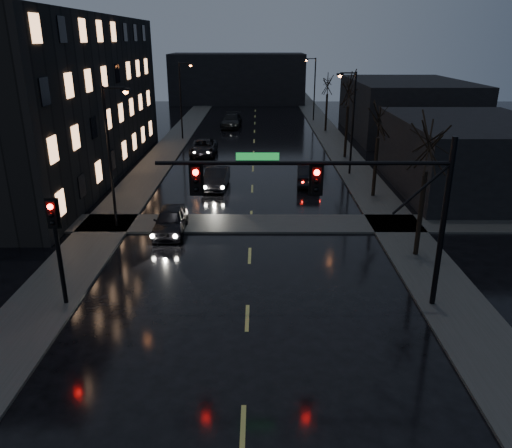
{
  "coord_description": "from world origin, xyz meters",
  "views": [
    {
      "loc": [
        0.41,
        -9.12,
        10.35
      ],
      "look_at": [
        0.34,
        10.03,
        3.2
      ],
      "focal_mm": 35.0,
      "sensor_mm": 36.0,
      "label": 1
    }
  ],
  "objects_px": {
    "oncoming_car_d": "(231,121)",
    "oncoming_car_b": "(216,178)",
    "lead_car": "(308,174)",
    "oncoming_car_a": "(170,220)",
    "oncoming_car_c": "(204,147)"
  },
  "relations": [
    {
      "from": "oncoming_car_d",
      "to": "lead_car",
      "type": "distance_m",
      "value": 26.46
    },
    {
      "from": "oncoming_car_c",
      "to": "lead_car",
      "type": "distance_m",
      "value": 13.36
    },
    {
      "from": "oncoming_car_d",
      "to": "oncoming_car_b",
      "type": "bearing_deg",
      "value": -86.1
    },
    {
      "from": "oncoming_car_c",
      "to": "lead_car",
      "type": "xyz_separation_m",
      "value": [
        8.91,
        -9.95,
        0.07
      ]
    },
    {
      "from": "oncoming_car_b",
      "to": "lead_car",
      "type": "xyz_separation_m",
      "value": [
        6.85,
        1.08,
        0.05
      ]
    },
    {
      "from": "oncoming_car_b",
      "to": "lead_car",
      "type": "bearing_deg",
      "value": 12.54
    },
    {
      "from": "oncoming_car_a",
      "to": "oncoming_car_b",
      "type": "bearing_deg",
      "value": 76.53
    },
    {
      "from": "oncoming_car_a",
      "to": "oncoming_car_c",
      "type": "bearing_deg",
      "value": 88.68
    },
    {
      "from": "oncoming_car_a",
      "to": "lead_car",
      "type": "relative_size",
      "value": 0.9
    },
    {
      "from": "lead_car",
      "to": "oncoming_car_a",
      "type": "bearing_deg",
      "value": 53.55
    },
    {
      "from": "oncoming_car_a",
      "to": "oncoming_car_d",
      "type": "xyz_separation_m",
      "value": [
        1.65,
        35.67,
        0.09
      ]
    },
    {
      "from": "oncoming_car_b",
      "to": "oncoming_car_c",
      "type": "xyz_separation_m",
      "value": [
        -2.06,
        11.04,
        -0.02
      ]
    },
    {
      "from": "oncoming_car_a",
      "to": "oncoming_car_d",
      "type": "height_order",
      "value": "oncoming_car_d"
    },
    {
      "from": "oncoming_car_a",
      "to": "oncoming_car_d",
      "type": "relative_size",
      "value": 0.76
    },
    {
      "from": "oncoming_car_d",
      "to": "lead_car",
      "type": "height_order",
      "value": "oncoming_car_d"
    }
  ]
}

